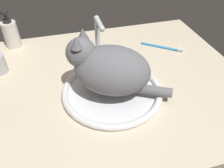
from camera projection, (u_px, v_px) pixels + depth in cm
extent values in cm
cube|color=beige|center=(97.00, 85.00, 84.86)|extent=(113.10, 82.67, 3.00)
torus|color=white|center=(112.00, 90.00, 78.74)|extent=(35.25, 35.25, 2.26)
cylinder|color=white|center=(112.00, 92.00, 79.28)|extent=(31.85, 31.85, 0.60)
cylinder|color=silver|center=(98.00, 57.00, 94.82)|extent=(4.00, 4.00, 2.18)
cylinder|color=silver|center=(97.00, 38.00, 88.88)|extent=(2.00, 2.00, 16.14)
sphere|color=silver|center=(97.00, 18.00, 83.65)|extent=(2.20, 2.20, 2.20)
cylinder|color=silver|center=(99.00, 23.00, 80.39)|extent=(2.00, 8.89, 2.00)
sphere|color=silver|center=(102.00, 29.00, 77.13)|extent=(2.10, 2.10, 2.10)
cylinder|color=silver|center=(79.00, 61.00, 93.32)|extent=(3.20, 3.20, 1.60)
cone|color=silver|center=(78.00, 54.00, 91.33)|extent=(2.88, 2.88, 4.54)
cylinder|color=silver|center=(117.00, 55.00, 96.70)|extent=(3.20, 3.20, 1.60)
cone|color=silver|center=(117.00, 49.00, 94.71)|extent=(2.88, 2.88, 4.54)
ellipsoid|color=slate|center=(112.00, 70.00, 72.98)|extent=(31.03, 28.29, 15.48)
sphere|color=slate|center=(81.00, 53.00, 71.30)|extent=(9.90, 9.90, 9.90)
cone|color=slate|center=(76.00, 43.00, 65.65)|extent=(3.76, 3.76, 3.71)
cone|color=slate|center=(83.00, 33.00, 70.06)|extent=(3.76, 3.76, 3.71)
ellipsoid|color=silver|center=(70.00, 54.00, 72.57)|extent=(4.58, 5.07, 3.17)
ellipsoid|color=silver|center=(86.00, 68.00, 74.97)|extent=(11.05, 12.34, 8.52)
cylinder|color=slate|center=(155.00, 91.00, 74.51)|extent=(11.63, 8.23, 3.20)
cylinder|color=silver|center=(11.00, 35.00, 99.98)|extent=(6.61, 6.61, 11.67)
cylinder|color=black|center=(7.00, 21.00, 95.81)|extent=(3.64, 3.64, 1.20)
cylinder|color=black|center=(5.00, 17.00, 94.54)|extent=(1.32, 1.32, 2.70)
cylinder|color=black|center=(4.00, 12.00, 93.28)|extent=(2.98, 2.98, 1.20)
cylinder|color=#338CD1|center=(159.00, 46.00, 102.49)|extent=(13.75, 10.88, 1.00)
cube|color=white|center=(180.00, 50.00, 99.35)|extent=(2.79, 2.54, 1.20)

